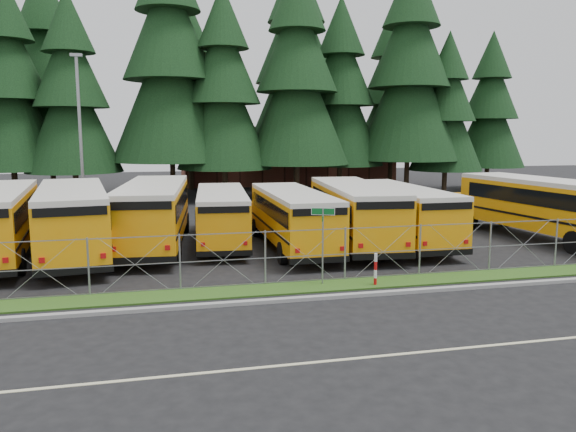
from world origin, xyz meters
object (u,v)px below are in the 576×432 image
(bus_3, at_px, (221,217))
(street_sign, at_px, (323,229))
(bus_2, at_px, (155,215))
(light_standard, at_px, (80,131))
(bus_5, at_px, (353,214))
(bus_1, at_px, (73,222))
(bus_6, at_px, (397,215))
(bus_east, at_px, (539,209))
(striped_bollard, at_px, (375,270))
(bus_4, at_px, (291,220))

(bus_3, height_order, street_sign, street_sign)
(bus_2, height_order, light_standard, light_standard)
(bus_5, bearing_deg, bus_1, -176.03)
(bus_6, height_order, street_sign, bus_6)
(bus_1, xyz_separation_m, bus_6, (15.19, -0.45, -0.14))
(bus_east, bearing_deg, striped_bollard, -157.97)
(bus_5, distance_m, light_standard, 18.22)
(street_sign, bearing_deg, bus_3, 107.51)
(bus_5, bearing_deg, bus_east, 0.70)
(bus_4, xyz_separation_m, striped_bollard, (1.40, -7.06, -0.78))
(bus_4, distance_m, light_standard, 16.21)
(bus_3, xyz_separation_m, striped_bollard, (4.46, -9.01, -0.73))
(street_sign, bearing_deg, bus_6, 48.86)
(bus_1, height_order, light_standard, light_standard)
(bus_5, bearing_deg, bus_4, -169.55)
(bus_2, xyz_separation_m, light_standard, (-4.36, 9.74, 3.96))
(bus_4, distance_m, striped_bollard, 7.24)
(street_sign, bearing_deg, striped_bollard, -17.56)
(bus_3, height_order, bus_east, bus_east)
(bus_1, bearing_deg, street_sign, -44.74)
(street_sign, relative_size, striped_bollard, 2.34)
(bus_4, height_order, striped_bollard, bus_4)
(bus_5, height_order, bus_east, bus_east)
(bus_1, height_order, bus_3, bus_1)
(bus_6, bearing_deg, bus_5, 178.31)
(bus_1, distance_m, light_standard, 11.64)
(bus_3, height_order, bus_4, bus_4)
(bus_east, xyz_separation_m, striped_bollard, (-11.51, -6.49, -0.96))
(bus_3, height_order, light_standard, light_standard)
(bus_4, height_order, street_sign, street_sign)
(bus_2, distance_m, bus_4, 6.50)
(bus_east, height_order, street_sign, bus_east)
(bus_east, bearing_deg, bus_4, 170.10)
(bus_1, bearing_deg, striped_bollard, -42.06)
(bus_4, bearing_deg, light_standard, 132.71)
(bus_5, xyz_separation_m, street_sign, (-3.53, -6.76, 0.55))
(bus_2, distance_m, bus_5, 9.50)
(bus_5, relative_size, bus_6, 1.05)
(bus_4, bearing_deg, striped_bollard, -78.62)
(striped_bollard, distance_m, light_standard, 22.68)
(bus_2, height_order, bus_east, bus_east)
(bus_east, relative_size, striped_bollard, 9.89)
(bus_3, xyz_separation_m, street_sign, (2.66, -8.44, 0.71))
(bus_1, height_order, street_sign, bus_1)
(striped_bollard, bearing_deg, street_sign, 162.44)
(street_sign, xyz_separation_m, striped_bollard, (1.80, -0.57, -1.43))
(bus_5, height_order, light_standard, light_standard)
(bus_5, xyz_separation_m, striped_bollard, (-1.73, -7.33, -0.89))
(bus_6, bearing_deg, bus_4, -177.54)
(bus_1, distance_m, bus_4, 9.79)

